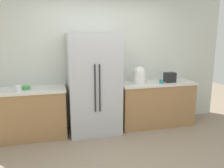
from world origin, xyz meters
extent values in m
plane|color=gray|center=(0.00, 0.00, 0.00)|extent=(10.58, 10.58, 0.00)
cube|color=silver|center=(0.00, 1.67, 1.34)|extent=(5.29, 0.10, 2.69)
cube|color=#9E7247|center=(-1.46, 1.32, 0.42)|extent=(1.49, 0.57, 0.85)
cube|color=silver|center=(-1.46, 1.32, 0.87)|extent=(1.52, 0.60, 0.04)
cube|color=#9E7247|center=(1.09, 1.32, 0.42)|extent=(1.49, 0.57, 0.85)
cube|color=silver|center=(1.09, 1.32, 0.87)|extent=(1.52, 0.60, 0.04)
cube|color=#B2B5BA|center=(-0.19, 1.28, 0.92)|extent=(0.93, 0.64, 1.84)
cylinder|color=#262628|center=(-0.23, 0.94, 0.92)|extent=(0.02, 0.02, 0.83)
cylinder|color=#262628|center=(-0.15, 0.94, 0.92)|extent=(0.02, 0.02, 0.83)
cube|color=black|center=(1.35, 1.26, 0.98)|extent=(0.21, 0.16, 0.20)
cylinder|color=white|center=(0.71, 1.31, 1.00)|extent=(0.25, 0.25, 0.22)
sphere|color=white|center=(0.71, 1.31, 1.11)|extent=(0.23, 0.23, 0.23)
cylinder|color=white|center=(-1.48, 1.20, 0.93)|extent=(0.10, 0.10, 0.10)
cylinder|color=teal|center=(1.12, 1.18, 0.93)|extent=(0.07, 0.07, 0.08)
cylinder|color=green|center=(-1.37, 1.33, 0.91)|extent=(0.15, 0.15, 0.05)
camera|label=1|loc=(-0.90, -2.75, 1.78)|focal=36.30mm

